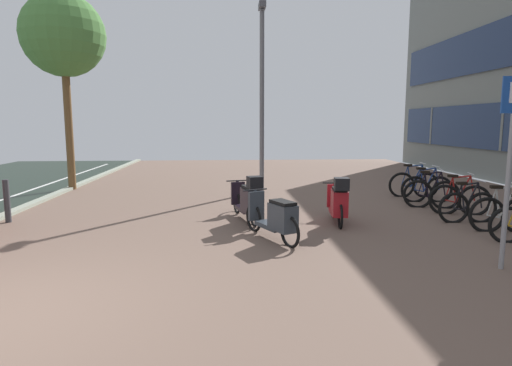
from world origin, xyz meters
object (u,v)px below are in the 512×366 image
at_px(bicycle_rack_06, 414,185).
at_px(scooter_far, 338,202).
at_px(bicycle_rack_05, 427,189).
at_px(parking_sign, 511,154).
at_px(bollard_far, 7,201).
at_px(bicycle_rack_04, 431,194).
at_px(lamp_post, 262,89).
at_px(scooter_near, 248,200).
at_px(street_tree, 63,36).
at_px(bicycle_rack_03, 459,199).
at_px(scooter_mid, 275,218).
at_px(bicycle_rack_02, 468,207).
at_px(bicycle_rack_01, 503,214).

height_order(bicycle_rack_06, scooter_far, scooter_far).
xyz_separation_m(bicycle_rack_05, parking_sign, (-1.38, -5.21, 1.32)).
distance_m(bicycle_rack_05, bollard_far, 10.14).
relative_size(bicycle_rack_04, lamp_post, 0.24).
distance_m(bicycle_rack_05, scooter_near, 5.26).
relative_size(lamp_post, street_tree, 0.93).
bearing_deg(bicycle_rack_03, bollard_far, -179.42).
distance_m(bicycle_rack_06, street_tree, 11.37).
bearing_deg(street_tree, scooter_near, -42.03).
bearing_deg(scooter_mid, scooter_near, 104.88).
bearing_deg(scooter_near, bollard_far, 177.31).
bearing_deg(scooter_far, bicycle_rack_05, 37.25).
xyz_separation_m(scooter_near, parking_sign, (3.50, -3.28, 1.20)).
relative_size(scooter_near, street_tree, 0.30).
height_order(bicycle_rack_02, lamp_post, lamp_post).
xyz_separation_m(bicycle_rack_06, scooter_near, (-4.89, -2.72, 0.11)).
xyz_separation_m(parking_sign, bollard_far, (-8.61, 3.52, -1.21)).
bearing_deg(bicycle_rack_02, lamp_post, 131.61).
height_order(scooter_far, parking_sign, parking_sign).
distance_m(bicycle_rack_03, parking_sign, 4.10).
relative_size(bicycle_rack_01, scooter_mid, 0.80).
relative_size(parking_sign, lamp_post, 0.49).
relative_size(bicycle_rack_04, bicycle_rack_06, 0.94).
height_order(bicycle_rack_01, bicycle_rack_03, bicycle_rack_03).
height_order(bicycle_rack_06, scooter_near, scooter_near).
bearing_deg(bicycle_rack_05, bicycle_rack_06, 90.22).
bearing_deg(bicycle_rack_04, bicycle_rack_06, 80.70).
bearing_deg(bollard_far, parking_sign, -22.24).
bearing_deg(bicycle_rack_01, bicycle_rack_06, 90.11).
bearing_deg(bicycle_rack_01, scooter_near, 165.74).
bearing_deg(lamp_post, bicycle_rack_04, -36.22).
distance_m(scooter_mid, street_tree, 9.66).
relative_size(bicycle_rack_01, scooter_far, 0.78).
height_order(bicycle_rack_01, street_tree, street_tree).
relative_size(bicycle_rack_06, lamp_post, 0.25).
bearing_deg(scooter_near, scooter_mid, -75.12).
bearing_deg(parking_sign, bicycle_rack_01, 55.76).
relative_size(bicycle_rack_05, scooter_far, 0.81).
bearing_deg(lamp_post, bicycle_rack_05, -26.63).
bearing_deg(bicycle_rack_04, scooter_near, -166.22).
relative_size(scooter_mid, lamp_post, 0.30).
relative_size(bicycle_rack_02, bicycle_rack_05, 0.93).
relative_size(bicycle_rack_04, bollard_far, 1.46).
bearing_deg(bicycle_rack_04, bollard_far, -174.75).
relative_size(parking_sign, street_tree, 0.45).
distance_m(bicycle_rack_02, street_tree, 12.17).
xyz_separation_m(bicycle_rack_01, bicycle_rack_03, (0.01, 1.59, 0.00)).
relative_size(bicycle_rack_03, parking_sign, 0.49).
relative_size(bicycle_rack_02, bicycle_rack_06, 0.91).
distance_m(bicycle_rack_02, bicycle_rack_06, 3.18).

